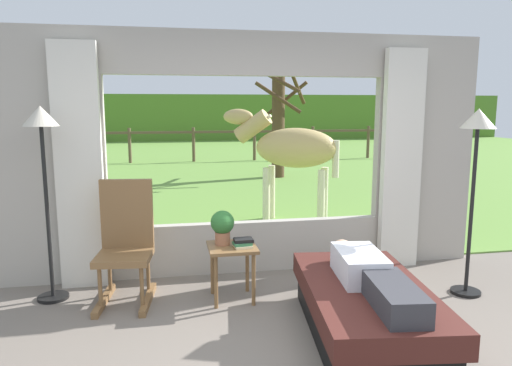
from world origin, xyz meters
name	(u,v)px	position (x,y,z in m)	size (l,w,h in m)	color
back_wall_with_window	(248,158)	(0.00, 2.26, 1.25)	(5.20, 0.12, 2.55)	#ADA599
curtain_panel_left	(79,168)	(-1.69, 2.12, 1.20)	(0.44, 0.10, 2.40)	silver
curtain_panel_right	(401,160)	(1.69, 2.12, 1.20)	(0.44, 0.10, 2.40)	silver
outdoor_pasture_lawn	(193,160)	(0.00, 13.16, 0.01)	(36.00, 21.68, 0.02)	olive
distant_hill_ridge	(182,118)	(0.00, 23.00, 1.20)	(36.00, 2.00, 2.40)	#4F7929
recliner_sofa	(365,309)	(0.65, 0.60, 0.22)	(1.10, 1.80, 0.42)	black
reclining_person	(370,274)	(0.65, 0.55, 0.52)	(0.41, 1.44, 0.22)	silver
rocking_chair	(126,242)	(-1.24, 1.70, 0.55)	(0.54, 0.73, 1.12)	brown
side_table	(232,256)	(-0.28, 1.50, 0.43)	(0.44, 0.44, 0.52)	brown
potted_plant	(222,225)	(-0.36, 1.56, 0.70)	(0.22, 0.22, 0.32)	#9E6042
book_stack	(243,243)	(-0.19, 1.44, 0.56)	(0.19, 0.16, 0.08)	beige
floor_lamp_left	(42,145)	(-1.94, 1.82, 1.45)	(0.32, 0.32, 1.80)	black
floor_lamp_right	(476,146)	(1.96, 1.23, 1.43)	(0.32, 0.32, 1.77)	black
horse	(291,149)	(1.00, 4.26, 1.16)	(1.76, 1.15, 1.73)	tan
pasture_tree	(279,118)	(1.91, 8.87, 1.50)	(1.71, 1.65, 2.85)	#4C3823
pasture_fence_line	(193,139)	(0.00, 12.70, 0.74)	(16.10, 0.10, 1.10)	brown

